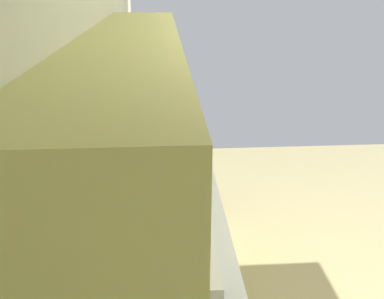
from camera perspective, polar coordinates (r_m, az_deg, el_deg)
name	(u,v)px	position (r m, az deg, el deg)	size (l,w,h in m)	color
wall_back	(95,170)	(2.17, -13.06, -2.72)	(4.51, 0.12, 2.66)	beige
upper_cabinets	(134,110)	(1.66, -7.93, 5.35)	(2.24, 0.36, 0.58)	#CECC75
oven_range	(170,171)	(4.12, -3.05, -2.99)	(0.65, 0.68, 1.09)	#B7BABF
microwave	(169,276)	(1.85, -3.19, -16.90)	(0.53, 0.40, 0.29)	white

